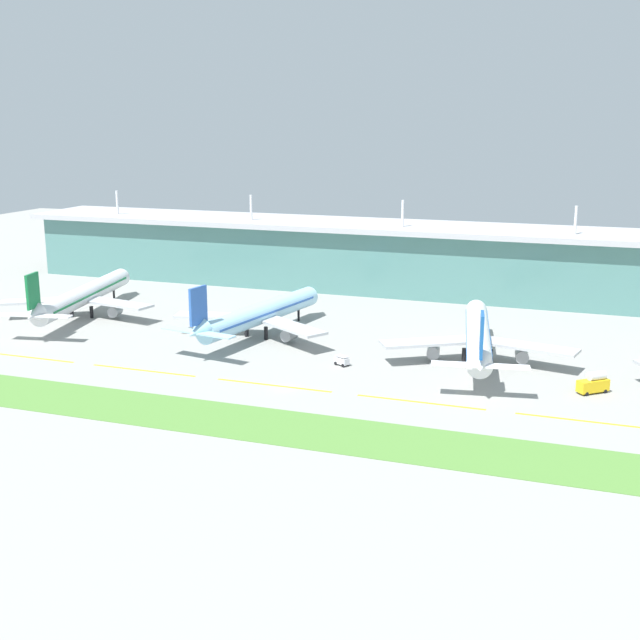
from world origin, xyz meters
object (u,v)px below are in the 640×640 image
at_px(airliner_far_middle, 478,336).
at_px(airliner_nearest, 83,296).
at_px(baggage_cart, 342,361).
at_px(airliner_near_middle, 259,314).
at_px(fuel_truck, 594,383).

bearing_deg(airliner_far_middle, airliner_nearest, 176.42).
height_order(airliner_far_middle, baggage_cart, airliner_far_middle).
distance_m(airliner_near_middle, airliner_far_middle, 60.88).
relative_size(airliner_nearest, baggage_cart, 17.07).
xyz_separation_m(airliner_far_middle, baggage_cart, (-30.70, -14.92, -5.19)).
bearing_deg(airliner_nearest, airliner_near_middle, -4.07).
bearing_deg(fuel_truck, airliner_near_middle, 167.79).
relative_size(airliner_nearest, fuel_truck, 9.62).
bearing_deg(airliner_nearest, airliner_far_middle, -3.58).
bearing_deg(airliner_near_middle, airliner_nearest, 175.93).
bearing_deg(airliner_nearest, baggage_cart, -13.94).
relative_size(airliner_near_middle, fuel_truck, 8.75).
distance_m(airliner_far_middle, fuel_truck, 32.66).
xyz_separation_m(airliner_nearest, baggage_cart, (90.70, -22.51, -5.19)).
distance_m(airliner_nearest, baggage_cart, 93.59).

